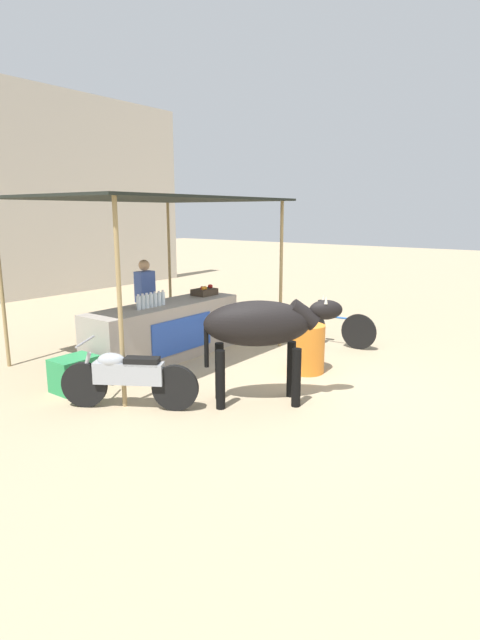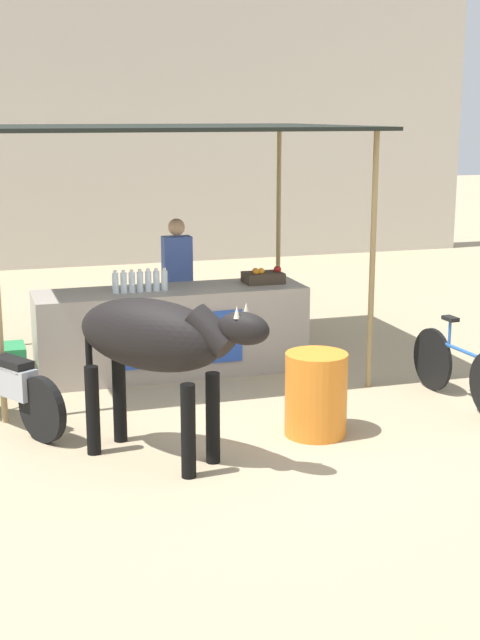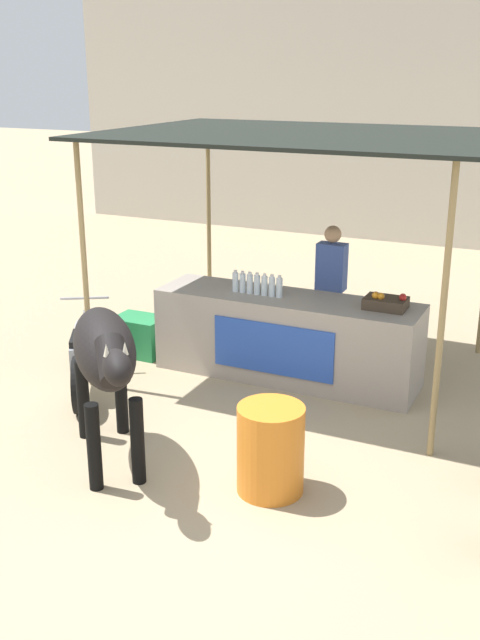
{
  "view_description": "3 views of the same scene",
  "coord_description": "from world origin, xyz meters",
  "px_view_note": "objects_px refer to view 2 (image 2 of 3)",
  "views": [
    {
      "loc": [
        -5.9,
        -3.84,
        2.49
      ],
      "look_at": [
        0.09,
        0.66,
        0.86
      ],
      "focal_mm": 28.0,
      "sensor_mm": 36.0,
      "label": 1
    },
    {
      "loc": [
        -2.16,
        -7.25,
        2.86
      ],
      "look_at": [
        0.44,
        1.03,
        0.84
      ],
      "focal_mm": 50.0,
      "sensor_mm": 36.0,
      "label": 2
    },
    {
      "loc": [
        2.92,
        -5.24,
        3.39
      ],
      "look_at": [
        -0.27,
        1.52,
        0.86
      ],
      "focal_mm": 42.0,
      "sensor_mm": 36.0,
      "label": 3
    }
  ],
  "objects_px": {
    "motorcycle_parked": "(1,382)",
    "fruit_crate": "(263,277)",
    "bicycle_leaning": "(460,370)",
    "stall_counter": "(171,331)",
    "vendor_behind_counter": "(177,285)",
    "water_barrel": "(316,394)",
    "cow": "(157,341)"
  },
  "relations": [
    {
      "from": "fruit_crate",
      "to": "cow",
      "type": "bearing_deg",
      "value": -125.22
    },
    {
      "from": "fruit_crate",
      "to": "vendor_behind_counter",
      "type": "height_order",
      "value": "vendor_behind_counter"
    },
    {
      "from": "vendor_behind_counter",
      "to": "motorcycle_parked",
      "type": "bearing_deg",
      "value": -137.42
    },
    {
      "from": "water_barrel",
      "to": "cow",
      "type": "bearing_deg",
      "value": -173.62
    },
    {
      "from": "cow",
      "to": "water_barrel",
      "type": "bearing_deg",
      "value": 6.38
    },
    {
      "from": "stall_counter",
      "to": "cow",
      "type": "distance_m",
      "value": 2.65
    },
    {
      "from": "bicycle_leaning",
      "to": "vendor_behind_counter",
      "type": "bearing_deg",
      "value": 130.22
    },
    {
      "from": "water_barrel",
      "to": "stall_counter",
      "type": "bearing_deg",
      "value": 108.8
    },
    {
      "from": "stall_counter",
      "to": "cow",
      "type": "xyz_separation_m",
      "value": [
        -0.7,
        -2.49,
        0.55
      ]
    },
    {
      "from": "vendor_behind_counter",
      "to": "water_barrel",
      "type": "bearing_deg",
      "value": -80.1
    },
    {
      "from": "stall_counter",
      "to": "fruit_crate",
      "type": "bearing_deg",
      "value": 2.59
    },
    {
      "from": "stall_counter",
      "to": "bicycle_leaning",
      "type": "relative_size",
      "value": 1.81
    },
    {
      "from": "fruit_crate",
      "to": "motorcycle_parked",
      "type": "distance_m",
      "value": 3.33
    },
    {
      "from": "motorcycle_parked",
      "to": "fruit_crate",
      "type": "bearing_deg",
      "value": 23.15
    },
    {
      "from": "stall_counter",
      "to": "cow",
      "type": "height_order",
      "value": "cow"
    },
    {
      "from": "stall_counter",
      "to": "motorcycle_parked",
      "type": "bearing_deg",
      "value": -147.07
    },
    {
      "from": "water_barrel",
      "to": "bicycle_leaning",
      "type": "bearing_deg",
      "value": 13.19
    },
    {
      "from": "fruit_crate",
      "to": "cow",
      "type": "height_order",
      "value": "cow"
    },
    {
      "from": "cow",
      "to": "bicycle_leaning",
      "type": "relative_size",
      "value": 0.96
    },
    {
      "from": "water_barrel",
      "to": "vendor_behind_counter",
      "type": "bearing_deg",
      "value": 99.9
    },
    {
      "from": "water_barrel",
      "to": "motorcycle_parked",
      "type": "height_order",
      "value": "motorcycle_parked"
    },
    {
      "from": "water_barrel",
      "to": "bicycle_leaning",
      "type": "xyz_separation_m",
      "value": [
        1.73,
        0.4,
        -0.03
      ]
    },
    {
      "from": "fruit_crate",
      "to": "bicycle_leaning",
      "type": "distance_m",
      "value": 2.52
    },
    {
      "from": "vendor_behind_counter",
      "to": "bicycle_leaning",
      "type": "height_order",
      "value": "vendor_behind_counter"
    },
    {
      "from": "fruit_crate",
      "to": "water_barrel",
      "type": "distance_m",
      "value": 2.48
    },
    {
      "from": "water_barrel",
      "to": "cow",
      "type": "relative_size",
      "value": 0.48
    },
    {
      "from": "cow",
      "to": "motorcycle_parked",
      "type": "height_order",
      "value": "cow"
    },
    {
      "from": "fruit_crate",
      "to": "bicycle_leaning",
      "type": "height_order",
      "value": "fruit_crate"
    },
    {
      "from": "bicycle_leaning",
      "to": "fruit_crate",
      "type": "bearing_deg",
      "value": 125.69
    },
    {
      "from": "cow",
      "to": "bicycle_leaning",
      "type": "xyz_separation_m",
      "value": [
        3.21,
        0.57,
        -0.68
      ]
    },
    {
      "from": "motorcycle_parked",
      "to": "bicycle_leaning",
      "type": "xyz_separation_m",
      "value": [
        4.43,
        -0.69,
        -0.08
      ]
    },
    {
      "from": "bicycle_leaning",
      "to": "motorcycle_parked",
      "type": "bearing_deg",
      "value": 171.2
    }
  ]
}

